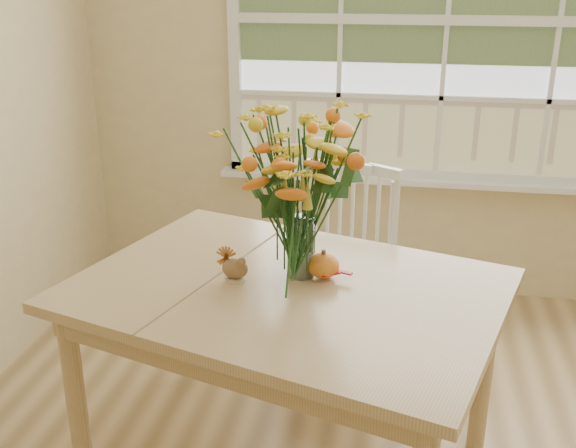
# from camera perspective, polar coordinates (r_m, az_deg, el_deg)

# --- Properties ---
(wall_back) EXTENTS (4.00, 0.02, 2.70)m
(wall_back) POSITION_cam_1_polar(r_m,az_deg,el_deg) (3.76, 13.07, 13.46)
(wall_back) COLOR beige
(wall_back) RESTS_ON floor
(window) EXTENTS (2.42, 0.12, 1.74)m
(window) POSITION_cam_1_polar(r_m,az_deg,el_deg) (3.70, 13.33, 16.17)
(window) COLOR silver
(window) RESTS_ON wall_back
(dining_table) EXTENTS (1.68, 1.40, 0.77)m
(dining_table) POSITION_cam_1_polar(r_m,az_deg,el_deg) (2.39, -0.08, -7.16)
(dining_table) COLOR tan
(dining_table) RESTS_ON floor
(windsor_chair) EXTENTS (0.53, 0.52, 0.96)m
(windsor_chair) POSITION_cam_1_polar(r_m,az_deg,el_deg) (3.11, 4.78, -3.22)
(windsor_chair) COLOR white
(windsor_chair) RESTS_ON floor
(flower_vase) EXTENTS (0.46, 0.46, 0.54)m
(flower_vase) POSITION_cam_1_polar(r_m,az_deg,el_deg) (2.30, 1.12, 3.01)
(flower_vase) COLOR white
(flower_vase) RESTS_ON dining_table
(pumpkin) EXTENTS (0.11, 0.11, 0.09)m
(pumpkin) POSITION_cam_1_polar(r_m,az_deg,el_deg) (2.39, 3.01, -3.63)
(pumpkin) COLOR orange
(pumpkin) RESTS_ON dining_table
(turkey_figurine) EXTENTS (0.09, 0.07, 0.12)m
(turkey_figurine) POSITION_cam_1_polar(r_m,az_deg,el_deg) (2.37, -4.51, -3.80)
(turkey_figurine) COLOR #CCB78C
(turkey_figurine) RESTS_ON dining_table
(dark_gourd) EXTENTS (0.12, 0.07, 0.06)m
(dark_gourd) POSITION_cam_1_polar(r_m,az_deg,el_deg) (2.40, 3.30, -3.82)
(dark_gourd) COLOR #38160F
(dark_gourd) RESTS_ON dining_table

